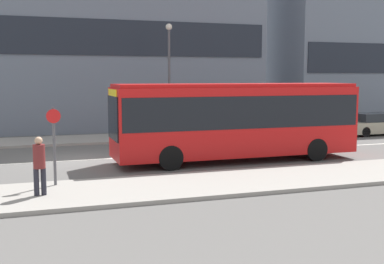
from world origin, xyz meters
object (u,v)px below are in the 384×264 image
Objects in this scene: parked_car_0 at (301,128)px; pedestrian_near_stop at (39,162)px; bus_stop_sign at (54,140)px; city_bus at (236,117)px; parked_car_1 at (376,124)px; street_lamp at (169,68)px.

parked_car_0 is 2.35× the size of pedestrian_near_stop.
bus_stop_sign is at bearing -117.00° from pedestrian_near_stop.
city_bus is 2.25× the size of parked_car_1.
street_lamp is (6.78, 10.63, 2.46)m from bus_stop_sign.
parked_car_0 is at bearing 38.53° from city_bus.
street_lamp is at bearing -127.14° from pedestrian_near_stop.
city_bus is at bearing -139.56° from parked_car_0.
city_bus is 1.63× the size of street_lamp.
city_bus is at bearing -84.76° from street_lamp.
street_lamp is at bearing 163.88° from parked_car_0.
city_bus is 13.25m from parked_car_1.
city_bus reaches higher than pedestrian_near_stop.
pedestrian_near_stop is at bearing -153.52° from parked_car_1.
street_lamp is at bearing 93.33° from city_bus.
bus_stop_sign reaches higher than pedestrian_near_stop.
parked_car_1 is 0.73× the size of street_lamp.
parked_car_0 is 16.48m from bus_stop_sign.
parked_car_0 is 8.32m from street_lamp.
pedestrian_near_stop is 1.41m from bus_stop_sign.
parked_car_1 is 1.87× the size of bus_stop_sign.
city_bus is 8.74m from parked_car_0.
city_bus reaches higher than parked_car_0.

